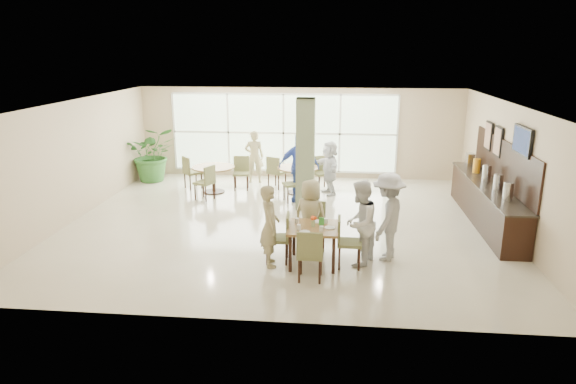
# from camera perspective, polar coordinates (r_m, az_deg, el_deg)

# --- Properties ---
(ground) EXTENTS (10.00, 10.00, 0.00)m
(ground) POSITION_cam_1_polar(r_m,az_deg,el_deg) (12.08, -0.39, -3.46)
(ground) COLOR beige
(ground) RESTS_ON ground
(room_shell) EXTENTS (10.00, 10.00, 10.00)m
(room_shell) POSITION_cam_1_polar(r_m,az_deg,el_deg) (11.63, -0.40, 4.49)
(room_shell) COLOR white
(room_shell) RESTS_ON ground
(window_bank) EXTENTS (7.00, 0.04, 7.00)m
(window_bank) POSITION_cam_1_polar(r_m,az_deg,el_deg) (16.10, -0.51, 6.56)
(window_bank) COLOR silver
(window_bank) RESTS_ON ground
(column) EXTENTS (0.45, 0.45, 2.80)m
(column) POSITION_cam_1_polar(r_m,az_deg,el_deg) (12.83, 1.95, 4.17)
(column) COLOR #687350
(column) RESTS_ON ground
(main_table) EXTENTS (0.94, 0.94, 0.75)m
(main_table) POSITION_cam_1_polar(r_m,az_deg,el_deg) (9.65, 2.81, -4.39)
(main_table) COLOR brown
(main_table) RESTS_ON ground
(round_table_left) EXTENTS (1.20, 1.20, 0.75)m
(round_table_left) POSITION_cam_1_polar(r_m,az_deg,el_deg) (14.63, -8.29, 2.23)
(round_table_left) COLOR brown
(round_table_left) RESTS_ON ground
(round_table_right) EXTENTS (1.16, 1.16, 0.75)m
(round_table_right) POSITION_cam_1_polar(r_m,az_deg,el_deg) (14.41, 1.12, 2.15)
(round_table_right) COLOR brown
(round_table_right) RESTS_ON ground
(chairs_main_table) EXTENTS (1.83, 1.91, 0.95)m
(chairs_main_table) POSITION_cam_1_polar(r_m,az_deg,el_deg) (9.73, 2.77, -5.34)
(chairs_main_table) COLOR brown
(chairs_main_table) RESTS_ON ground
(chairs_table_left) EXTENTS (1.99, 1.73, 0.95)m
(chairs_table_left) POSITION_cam_1_polar(r_m,az_deg,el_deg) (14.65, -8.35, 1.78)
(chairs_table_left) COLOR brown
(chairs_table_left) RESTS_ON ground
(chairs_table_right) EXTENTS (1.92, 1.92, 0.95)m
(chairs_table_right) POSITION_cam_1_polar(r_m,az_deg,el_deg) (14.47, 1.03, 1.76)
(chairs_table_right) COLOR brown
(chairs_table_right) RESTS_ON ground
(tabletop_clutter) EXTENTS (0.76, 0.81, 0.21)m
(tabletop_clutter) POSITION_cam_1_polar(r_m,az_deg,el_deg) (9.58, 2.89, -3.55)
(tabletop_clutter) COLOR white
(tabletop_clutter) RESTS_ON main_table
(buffet_counter) EXTENTS (0.64, 4.70, 1.95)m
(buffet_counter) POSITION_cam_1_polar(r_m,az_deg,el_deg) (12.82, 21.24, -0.83)
(buffet_counter) COLOR black
(buffet_counter) RESTS_ON ground
(wall_tv) EXTENTS (0.06, 1.00, 0.58)m
(wall_tv) POSITION_cam_1_polar(r_m,az_deg,el_deg) (11.52, 24.59, 5.21)
(wall_tv) COLOR black
(wall_tv) RESTS_ON ground
(framed_art_a) EXTENTS (0.05, 0.55, 0.70)m
(framed_art_a) POSITION_cam_1_polar(r_m,az_deg,el_deg) (13.07, 22.30, 5.23)
(framed_art_a) COLOR black
(framed_art_a) RESTS_ON ground
(framed_art_b) EXTENTS (0.05, 0.55, 0.70)m
(framed_art_b) POSITION_cam_1_polar(r_m,az_deg,el_deg) (13.83, 21.39, 5.84)
(framed_art_b) COLOR black
(framed_art_b) RESTS_ON ground
(potted_plant) EXTENTS (1.92, 1.92, 1.67)m
(potted_plant) POSITION_cam_1_polar(r_m,az_deg,el_deg) (16.25, -14.80, 4.11)
(potted_plant) COLOR #306B2B
(potted_plant) RESTS_ON ground
(teen_left) EXTENTS (0.51, 0.65, 1.56)m
(teen_left) POSITION_cam_1_polar(r_m,az_deg,el_deg) (9.57, -2.03, -3.77)
(teen_left) COLOR tan
(teen_left) RESTS_ON ground
(teen_far) EXTENTS (0.82, 0.66, 1.48)m
(teen_far) POSITION_cam_1_polar(r_m,az_deg,el_deg) (10.26, 2.51, -2.63)
(teen_far) COLOR tan
(teen_far) RESTS_ON ground
(teen_right) EXTENTS (0.87, 0.97, 1.64)m
(teen_right) POSITION_cam_1_polar(r_m,az_deg,el_deg) (9.69, 7.99, -3.43)
(teen_right) COLOR white
(teen_right) RESTS_ON ground
(teen_standing) EXTENTS (0.98, 1.26, 1.72)m
(teen_standing) POSITION_cam_1_polar(r_m,az_deg,el_deg) (10.00, 11.02, -2.70)
(teen_standing) COLOR #B1B1B4
(teen_standing) RESTS_ON ground
(adult_a) EXTENTS (1.09, 0.63, 1.85)m
(adult_a) POSITION_cam_1_polar(r_m,az_deg,el_deg) (13.59, 1.22, 2.79)
(adult_a) COLOR #415FC5
(adult_a) RESTS_ON ground
(adult_b) EXTENTS (1.07, 1.51, 1.50)m
(adult_b) POSITION_cam_1_polar(r_m,az_deg,el_deg) (14.32, 4.62, 2.69)
(adult_b) COLOR white
(adult_b) RESTS_ON ground
(adult_standing) EXTENTS (0.63, 0.46, 1.59)m
(adult_standing) POSITION_cam_1_polar(r_m,az_deg,el_deg) (15.56, -3.76, 3.94)
(adult_standing) COLOR tan
(adult_standing) RESTS_ON ground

